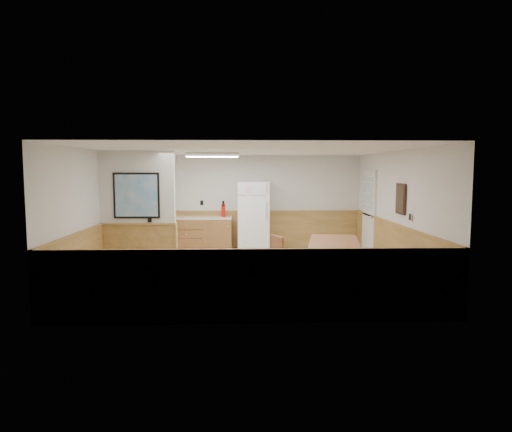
{
  "coord_description": "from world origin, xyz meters",
  "views": [
    {
      "loc": [
        -0.13,
        -9.1,
        2.1
      ],
      "look_at": [
        0.16,
        0.4,
        1.15
      ],
      "focal_mm": 32.0,
      "sensor_mm": 36.0,
      "label": 1
    }
  ],
  "objects_px": {
    "dining_table": "(334,246)",
    "dining_bench": "(395,263)",
    "fire_extinguisher": "(223,210)",
    "soap_bottle": "(162,213)",
    "dining_chair": "(282,254)",
    "refrigerator": "(254,217)"
  },
  "relations": [
    {
      "from": "dining_chair",
      "to": "fire_extinguisher",
      "type": "xyz_separation_m",
      "value": [
        -1.26,
        3.11,
        0.59
      ]
    },
    {
      "from": "refrigerator",
      "to": "dining_chair",
      "type": "bearing_deg",
      "value": -79.28
    },
    {
      "from": "dining_chair",
      "to": "soap_bottle",
      "type": "relative_size",
      "value": 3.82
    },
    {
      "from": "dining_bench",
      "to": "fire_extinguisher",
      "type": "xyz_separation_m",
      "value": [
        -3.42,
        3.25,
        0.74
      ]
    },
    {
      "from": "dining_table",
      "to": "dining_chair",
      "type": "distance_m",
      "value": 1.0
    },
    {
      "from": "dining_table",
      "to": "fire_extinguisher",
      "type": "relative_size",
      "value": 4.71
    },
    {
      "from": "dining_chair",
      "to": "fire_extinguisher",
      "type": "height_order",
      "value": "fire_extinguisher"
    },
    {
      "from": "refrigerator",
      "to": "dining_bench",
      "type": "relative_size",
      "value": 1.16
    },
    {
      "from": "refrigerator",
      "to": "dining_table",
      "type": "xyz_separation_m",
      "value": [
        1.47,
        -3.11,
        -0.25
      ]
    },
    {
      "from": "soap_bottle",
      "to": "dining_table",
      "type": "bearing_deg",
      "value": -39.84
    },
    {
      "from": "fire_extinguisher",
      "to": "dining_table",
      "type": "bearing_deg",
      "value": -59.32
    },
    {
      "from": "refrigerator",
      "to": "soap_bottle",
      "type": "xyz_separation_m",
      "value": [
        -2.38,
        0.1,
        0.1
      ]
    },
    {
      "from": "dining_table",
      "to": "dining_chair",
      "type": "height_order",
      "value": "dining_chair"
    },
    {
      "from": "dining_table",
      "to": "dining_bench",
      "type": "distance_m",
      "value": 1.21
    },
    {
      "from": "fire_extinguisher",
      "to": "dining_bench",
      "type": "bearing_deg",
      "value": -48.41
    },
    {
      "from": "refrigerator",
      "to": "dining_bench",
      "type": "bearing_deg",
      "value": -48.75
    },
    {
      "from": "fire_extinguisher",
      "to": "soap_bottle",
      "type": "xyz_separation_m",
      "value": [
        -1.59,
        0.05,
        -0.07
      ]
    },
    {
      "from": "refrigerator",
      "to": "dining_bench",
      "type": "height_order",
      "value": "refrigerator"
    },
    {
      "from": "refrigerator",
      "to": "soap_bottle",
      "type": "bearing_deg",
      "value": 179.55
    },
    {
      "from": "dining_table",
      "to": "dining_bench",
      "type": "height_order",
      "value": "dining_table"
    },
    {
      "from": "dining_bench",
      "to": "fire_extinguisher",
      "type": "relative_size",
      "value": 3.71
    },
    {
      "from": "dining_table",
      "to": "dining_bench",
      "type": "relative_size",
      "value": 1.27
    }
  ]
}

